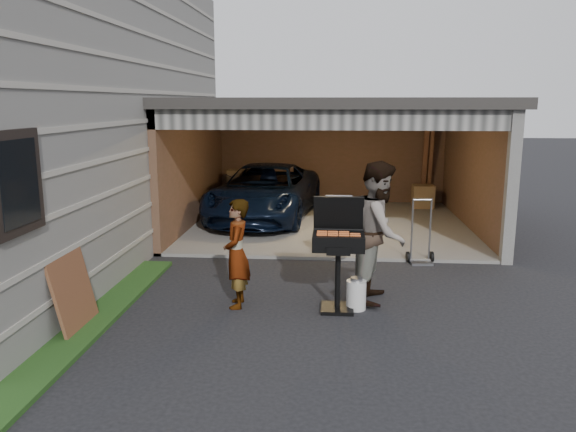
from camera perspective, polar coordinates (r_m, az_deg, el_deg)
name	(u,v)px	position (r m, az deg, el deg)	size (l,w,h in m)	color
ground	(263,339)	(6.99, -2.52, -12.34)	(80.00, 80.00, 0.00)	black
groundcover_strip	(44,367)	(6.76, -23.56, -13.92)	(0.50, 8.00, 0.06)	#193814
garage	(331,144)	(13.17, 4.44, 7.33)	(6.80, 6.30, 2.90)	#605E59
minivan	(265,194)	(13.52, -2.34, 2.23)	(2.14, 4.64, 1.29)	black
woman	(237,254)	(7.82, -5.23, -3.82)	(0.56, 0.37, 1.53)	silver
man	(379,232)	(8.09, 9.25, -1.60)	(0.98, 0.76, 2.02)	#402019
bbq_grill	(338,245)	(7.65, 5.13, -2.95)	(0.70, 0.61, 1.55)	black
propane_tank	(356,295)	(7.89, 6.94, -7.96)	(0.27, 0.27, 0.41)	white
plywood_panel	(73,292)	(7.56, -20.99, -7.26)	(0.04, 0.89, 1.00)	brown
hand_truck	(421,251)	(10.28, 13.33, -3.46)	(0.49, 0.39, 1.17)	gray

